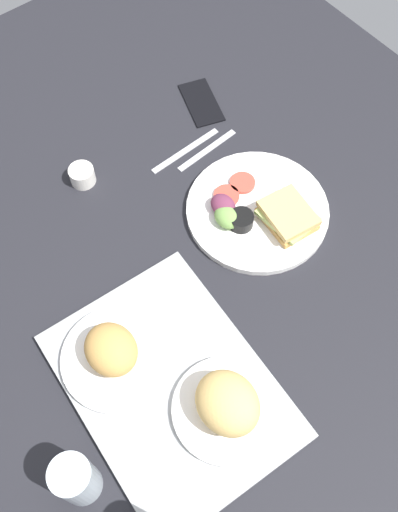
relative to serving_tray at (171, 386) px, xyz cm
name	(u,v)px	position (x,y,z in cm)	size (l,w,h in cm)	color
ground_plane	(216,267)	(14.84, -22.86, -2.30)	(190.00, 150.00, 3.00)	black
serving_tray	(171,386)	(0.00, 0.00, 0.00)	(45.00, 33.00, 1.60)	#9EA0A3
bread_plate_near	(227,405)	(-10.04, -4.99, 4.74)	(19.56, 19.56, 9.72)	white
bread_plate_far	(114,353)	(10.23, 5.16, 3.85)	(20.80, 20.80, 8.68)	white
plate_with_salad	(258,211)	(18.61, -37.42, 0.82)	(30.84, 30.84, 5.40)	white
drinking_glass	(76,480)	(-4.37, 22.10, 5.59)	(6.90, 6.90, 12.77)	silver
espresso_cup	(82,175)	(49.70, -12.72, 1.20)	(5.60, 5.60, 4.00)	silver
fork	(207,150)	(39.26, -39.82, -0.55)	(17.00, 1.40, 0.50)	#B7B7BC
knife	(185,150)	(42.26, -35.82, -0.55)	(19.00, 1.40, 0.50)	#B7B7BC
cell_phone	(201,102)	(51.57, -47.84, -0.40)	(14.40, 7.20, 0.80)	black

